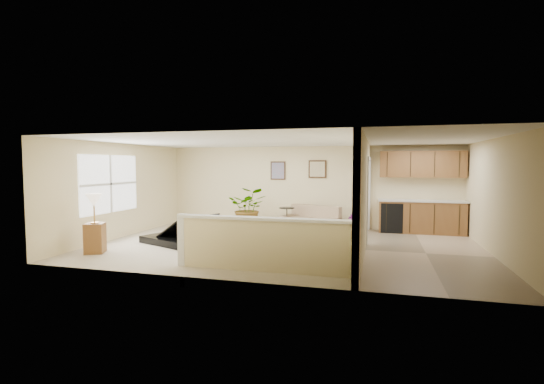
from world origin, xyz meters
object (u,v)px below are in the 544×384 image
(piano, at_px, (184,215))
(piano_bench, at_px, (218,234))
(loveseat, at_px, (310,218))
(palm_plant, at_px, (249,208))
(small_plant, at_px, (353,225))
(lamp_stand, at_px, (95,228))
(accent_table, at_px, (287,215))

(piano, bearing_deg, piano_bench, 3.22)
(loveseat, relative_size, palm_plant, 1.60)
(small_plant, distance_m, lamp_stand, 6.65)
(loveseat, height_order, small_plant, loveseat)
(accent_table, bearing_deg, piano, -130.21)
(piano_bench, bearing_deg, loveseat, 58.58)
(piano_bench, bearing_deg, small_plant, 40.74)
(piano_bench, relative_size, small_plant, 1.58)
(accent_table, distance_m, palm_plant, 1.18)
(lamp_stand, bearing_deg, piano_bench, 30.98)
(loveseat, relative_size, lamp_stand, 1.54)
(loveseat, distance_m, accent_table, 0.70)
(piano_bench, distance_m, accent_table, 3.03)
(accent_table, xyz_separation_m, small_plant, (1.98, -0.26, -0.19))
(accent_table, bearing_deg, small_plant, -7.41)
(accent_table, distance_m, lamp_stand, 5.40)
(piano, xyz_separation_m, lamp_stand, (-1.25, -1.76, -0.10))
(accent_table, relative_size, small_plant, 1.20)
(small_plant, height_order, lamp_stand, lamp_stand)
(piano, bearing_deg, accent_table, 71.91)
(palm_plant, xyz_separation_m, small_plant, (3.13, -0.07, -0.39))
(piano, distance_m, small_plant, 4.66)
(piano_bench, distance_m, loveseat, 3.31)
(piano, distance_m, accent_table, 3.26)
(accent_table, bearing_deg, lamp_stand, -128.29)
(loveseat, bearing_deg, piano, -115.17)
(piano_bench, distance_m, palm_plant, 2.68)
(piano, bearing_deg, palm_plant, 89.67)
(loveseat, xyz_separation_m, palm_plant, (-1.85, -0.17, 0.26))
(accent_table, xyz_separation_m, palm_plant, (-1.15, -0.19, 0.20))
(accent_table, height_order, small_plant, accent_table)
(loveseat, distance_m, small_plant, 1.31)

